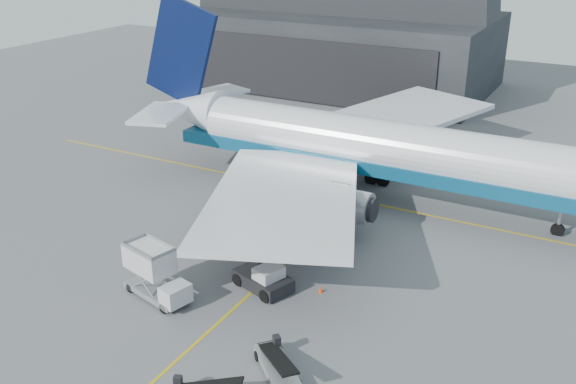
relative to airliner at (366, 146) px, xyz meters
The scene contains 8 objects.
ground 22.07m from the airliner, 91.40° to the right, with size 200.00×200.00×0.00m, color #565659.
taxi_lines 10.27m from the airliner, 93.43° to the right, with size 80.00×42.12×0.02m.
hangar 49.20m from the airliner, 117.35° to the left, with size 50.00×28.30×28.00m.
airliner is the anchor object (origin of this frame).
catering_truck 26.33m from the airliner, 104.49° to the right, with size 6.13×3.50×3.98m.
pushback_tug 20.89m from the airliner, 89.98° to the right, with size 5.16×3.93×2.12m.
belt_loader_b 29.72m from the airliner, 78.48° to the right, with size 4.71×4.52×1.98m.
traffic_cone 19.96m from the airliner, 77.75° to the right, with size 0.34×0.34×0.49m.
Camera 1 is at (22.38, -35.62, 26.28)m, focal length 40.00 mm.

